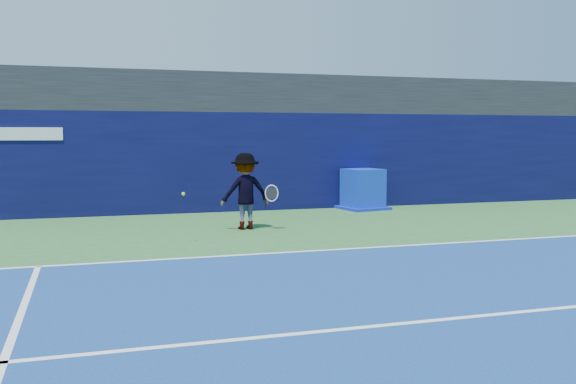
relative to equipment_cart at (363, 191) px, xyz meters
name	(u,v)px	position (x,y,z in m)	size (l,w,h in m)	color
ground	(370,285)	(-4.10, -9.47, -0.57)	(80.00, 80.00, 0.00)	#2E662F
baseline	(307,251)	(-4.10, -6.47, -0.57)	(24.00, 0.10, 0.01)	white
service_line	(437,320)	(-4.10, -11.47, -0.57)	(24.00, 0.10, 0.01)	white
stadium_band	(220,95)	(-4.10, 2.03, 3.03)	(36.00, 3.00, 1.20)	black
back_wall_assembly	(227,162)	(-4.11, 1.03, 0.93)	(36.00, 1.03, 3.00)	#0A0A37
equipment_cart	(363,191)	(0.00, 0.00, 0.00)	(1.53, 1.53, 1.26)	#0D2EBB
tennis_player	(245,191)	(-4.53, -3.09, 0.36)	(1.38, 0.76, 1.88)	white
tennis_ball	(183,194)	(-6.29, -4.72, 0.49)	(0.07, 0.07, 0.07)	#B5D017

